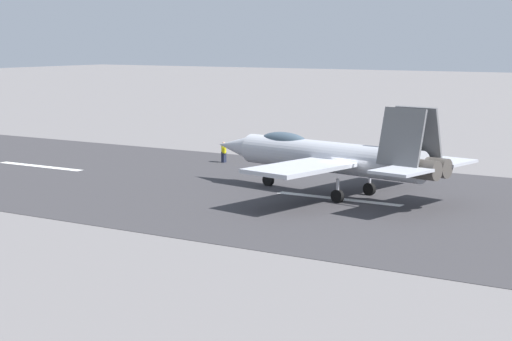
{
  "coord_description": "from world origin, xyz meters",
  "views": [
    {
      "loc": [
        -20.84,
        44.02,
        9.25
      ],
      "look_at": [
        3.24,
        5.3,
        2.2
      ],
      "focal_mm": 59.48,
      "sensor_mm": 36.0,
      "label": 1
    }
  ],
  "objects": [
    {
      "name": "crew_person",
      "position": [
        14.93,
        -8.84,
        0.79
      ],
      "size": [
        0.54,
        0.5,
        1.58
      ],
      "color": "#1E2338",
      "rests_on": "ground"
    },
    {
      "name": "fighter_jet",
      "position": [
        1.86,
        -0.84,
        2.39
      ],
      "size": [
        17.53,
        14.73,
        5.59
      ],
      "color": "#ADB0B9",
      "rests_on": "ground"
    },
    {
      "name": "runway_strip",
      "position": [
        -0.02,
        0.0,
        0.01
      ],
      "size": [
        240.0,
        26.0,
        0.02
      ],
      "color": "#373538",
      "rests_on": "ground"
    },
    {
      "name": "ground_plane",
      "position": [
        0.0,
        0.0,
        0.0
      ],
      "size": [
        400.0,
        400.0,
        0.0
      ],
      "primitive_type": "plane",
      "color": "slate"
    },
    {
      "name": "marker_cone_mid",
      "position": [
        10.75,
        -11.57,
        0.28
      ],
      "size": [
        0.44,
        0.44,
        0.55
      ],
      "primitive_type": "cone",
      "color": "orange",
      "rests_on": "ground"
    }
  ]
}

